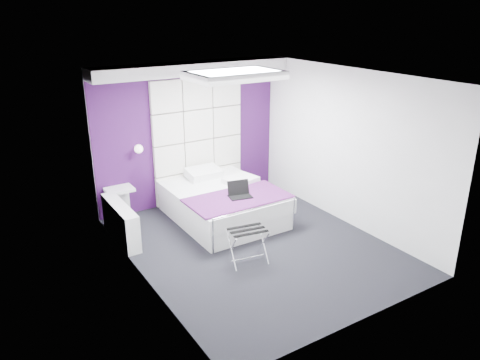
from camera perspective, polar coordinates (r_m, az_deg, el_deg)
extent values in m
plane|color=black|center=(7.34, 1.89, -7.96)|extent=(4.40, 4.40, 0.00)
plane|color=white|center=(6.53, 2.16, 12.57)|extent=(4.40, 4.40, 0.00)
plane|color=white|center=(8.66, -6.18, 5.64)|extent=(3.60, 0.00, 3.60)
plane|color=white|center=(6.06, -12.24, -1.24)|extent=(0.00, 4.40, 4.40)
plane|color=white|center=(7.93, 12.89, 3.86)|extent=(0.00, 4.40, 4.40)
cube|color=#391045|center=(8.65, -6.15, 5.62)|extent=(3.58, 0.02, 2.58)
cube|color=white|center=(8.21, -5.71, 13.39)|extent=(3.58, 0.50, 0.20)
sphere|color=white|center=(8.17, -12.35, 3.79)|extent=(0.15, 0.15, 0.15)
cube|color=white|center=(7.62, -14.35, -5.00)|extent=(0.22, 1.20, 0.60)
cube|color=white|center=(8.16, -2.05, -3.77)|extent=(1.57, 1.97, 0.30)
cube|color=white|center=(8.06, -2.08, -2.01)|extent=(1.61, 2.01, 0.25)
cube|color=#47144A|center=(7.61, -0.23, -2.25)|extent=(1.67, 0.89, 0.03)
cube|color=white|center=(8.22, -14.52, -1.11)|extent=(0.46, 0.36, 0.05)
cube|color=black|center=(6.68, 0.94, -6.11)|extent=(0.52, 0.38, 0.01)
cube|color=black|center=(7.62, 0.02, -2.03)|extent=(0.36, 0.25, 0.02)
cube|color=black|center=(7.67, -0.48, -0.82)|extent=(0.36, 0.01, 0.24)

